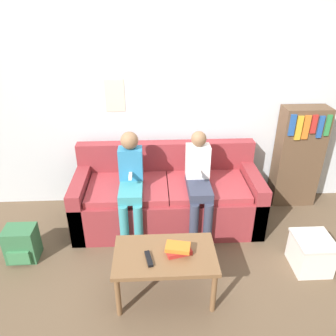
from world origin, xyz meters
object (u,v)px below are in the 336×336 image
at_px(person_left, 131,181).
at_px(tv_remote, 149,259).
at_px(couch, 167,198).
at_px(bookshelf, 298,157).
at_px(storage_box, 311,253).
at_px(person_right, 199,181).
at_px(coffee_table, 165,259).
at_px(backpack, 22,244).

height_order(person_left, tv_remote, person_left).
distance_m(couch, person_left, 0.54).
relative_size(person_left, bookshelf, 0.92).
height_order(tv_remote, storage_box, tv_remote).
height_order(person_right, storage_box, person_right).
relative_size(bookshelf, storage_box, 3.34).
bearing_deg(person_right, storage_box, -31.58).
bearing_deg(coffee_table, person_right, 65.60).
height_order(person_right, tv_remote, person_right).
xyz_separation_m(coffee_table, bookshelf, (1.62, 1.36, 0.24)).
height_order(tv_remote, bookshelf, bookshelf).
bearing_deg(tv_remote, storage_box, -0.17).
bearing_deg(backpack, person_left, 18.79).
distance_m(coffee_table, backpack, 1.45).
xyz_separation_m(coffee_table, storage_box, (1.37, 0.23, -0.21)).
relative_size(couch, storage_box, 5.50).
bearing_deg(storage_box, person_left, 159.94).
distance_m(coffee_table, bookshelf, 2.12).
bearing_deg(backpack, storage_box, -5.35).
xyz_separation_m(coffee_table, backpack, (-1.35, 0.49, -0.20)).
height_order(person_left, person_right, person_left).
bearing_deg(person_left, bookshelf, 14.96).
bearing_deg(coffee_table, storage_box, 9.58).
height_order(bookshelf, backpack, bookshelf).
bearing_deg(tv_remote, coffee_table, 14.62).
bearing_deg(coffee_table, tv_remote, -154.09).
bearing_deg(storage_box, coffee_table, -170.42).
distance_m(person_left, storage_box, 1.84).
bearing_deg(person_left, couch, 26.97).
relative_size(coffee_table, person_right, 0.76).
height_order(coffee_table, backpack, coffee_table).
xyz_separation_m(coffee_table, person_left, (-0.31, 0.84, 0.26)).
relative_size(person_left, tv_remote, 6.34).
bearing_deg(person_left, tv_remote, -78.94).
bearing_deg(bookshelf, coffee_table, -140.02).
height_order(coffee_table, tv_remote, tv_remote).
height_order(couch, person_right, person_right).
distance_m(person_left, person_right, 0.69).
bearing_deg(tv_remote, bookshelf, 27.79).
bearing_deg(bookshelf, storage_box, -102.60).
bearing_deg(coffee_table, bookshelf, 39.98).
bearing_deg(backpack, coffee_table, -19.70).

